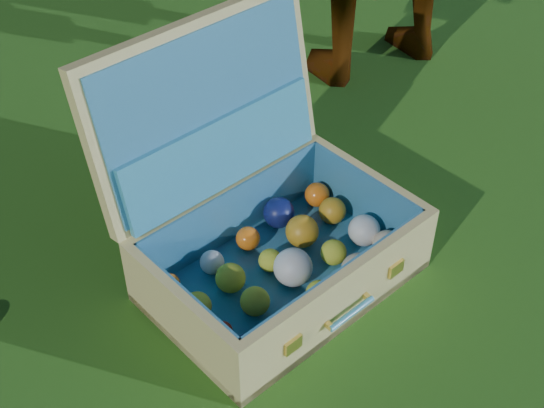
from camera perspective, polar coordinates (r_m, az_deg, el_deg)
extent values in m
plane|color=#215114|center=(1.61, 2.02, -4.38)|extent=(60.00, 60.00, 0.00)
cube|color=#D2C071|center=(1.57, 0.78, -5.67)|extent=(0.62, 0.53, 0.02)
cube|color=#D2C071|center=(1.44, 5.31, -7.30)|extent=(0.48, 0.24, 0.16)
cube|color=#D2C071|center=(1.61, -3.20, -0.81)|extent=(0.48, 0.24, 0.16)
cube|color=#D2C071|center=(1.41, -6.79, -8.73)|extent=(0.15, 0.29, 0.16)
cube|color=#D2C071|center=(1.65, 7.21, 0.30)|extent=(0.15, 0.29, 0.16)
cube|color=#28678B|center=(1.56, 0.79, -5.36)|extent=(0.57, 0.48, 0.01)
cube|color=#28678B|center=(1.44, 4.98, -6.78)|extent=(0.44, 0.21, 0.14)
cube|color=#28678B|center=(1.59, -2.93, -0.77)|extent=(0.44, 0.21, 0.14)
cube|color=#28678B|center=(1.41, -6.42, -8.23)|extent=(0.13, 0.28, 0.14)
cube|color=#28678B|center=(1.64, 6.95, 0.37)|extent=(0.13, 0.28, 0.14)
cube|color=#D2C071|center=(1.50, -5.05, 7.38)|extent=(0.52, 0.31, 0.35)
cube|color=#28678B|center=(1.48, -4.63, 7.22)|extent=(0.47, 0.26, 0.30)
cube|color=teal|center=(1.52, -3.78, 3.85)|extent=(0.44, 0.24, 0.15)
cube|color=#F2C659|center=(1.37, 1.61, -10.58)|extent=(0.04, 0.02, 0.03)
cube|color=#F2C659|center=(1.51, 9.33, -4.84)|extent=(0.04, 0.02, 0.03)
cylinder|color=teal|center=(1.44, 6.01, -8.19)|extent=(0.11, 0.06, 0.01)
cube|color=#F2C659|center=(1.42, 4.34, -9.14)|extent=(0.02, 0.02, 0.01)
cube|color=#F2C659|center=(1.47, 7.22, -6.98)|extent=(0.02, 0.02, 0.01)
sphere|color=#0F174D|center=(1.40, -1.85, -10.85)|extent=(0.06, 0.06, 0.06)
sphere|color=red|center=(1.44, 1.11, -9.05)|extent=(0.04, 0.04, 0.04)
sphere|color=gold|center=(1.49, 3.57, -6.75)|extent=(0.05, 0.05, 0.05)
sphere|color=beige|center=(1.52, 6.50, -4.96)|extent=(0.07, 0.07, 0.07)
sphere|color=beige|center=(1.59, 8.64, -3.04)|extent=(0.06, 0.06, 0.06)
sphere|color=red|center=(1.44, -3.73, -9.53)|extent=(0.04, 0.04, 0.04)
sphere|color=gold|center=(1.47, -1.29, -7.34)|extent=(0.06, 0.06, 0.06)
sphere|color=silver|center=(1.51, 1.59, -4.79)|extent=(0.08, 0.08, 0.08)
sphere|color=gold|center=(1.57, 4.65, -3.64)|extent=(0.05, 0.05, 0.05)
sphere|color=silver|center=(1.61, 6.95, -1.99)|extent=(0.07, 0.07, 0.07)
sphere|color=gold|center=(1.47, -5.65, -7.65)|extent=(0.06, 0.06, 0.06)
sphere|color=gold|center=(1.51, -3.14, -5.58)|extent=(0.06, 0.06, 0.06)
sphere|color=gold|center=(1.55, -0.13, -4.26)|extent=(0.05, 0.05, 0.05)
sphere|color=orange|center=(1.60, 2.28, -2.06)|extent=(0.07, 0.07, 0.07)
sphere|color=orange|center=(1.66, 4.56, -0.50)|extent=(0.06, 0.06, 0.06)
sphere|color=orange|center=(1.52, -7.75, -6.03)|extent=(0.05, 0.05, 0.05)
sphere|color=silver|center=(1.55, -4.54, -4.40)|extent=(0.05, 0.05, 0.05)
sphere|color=orange|center=(1.59, -1.83, -2.62)|extent=(0.05, 0.05, 0.05)
sphere|color=#0F174D|center=(1.64, 0.51, -0.66)|extent=(0.07, 0.07, 0.07)
sphere|color=orange|center=(1.70, 3.41, 0.71)|extent=(0.06, 0.06, 0.06)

